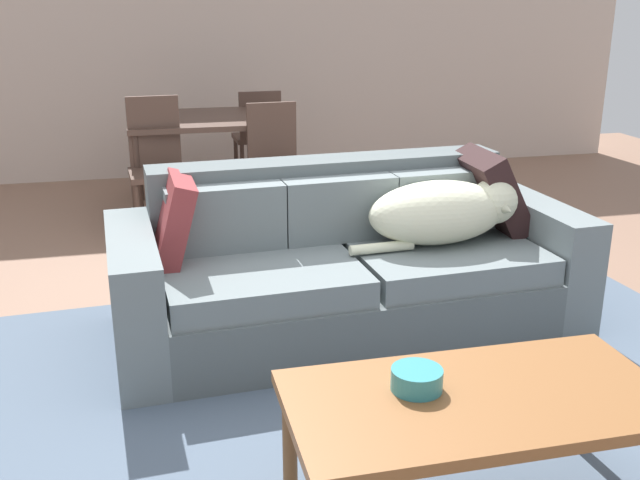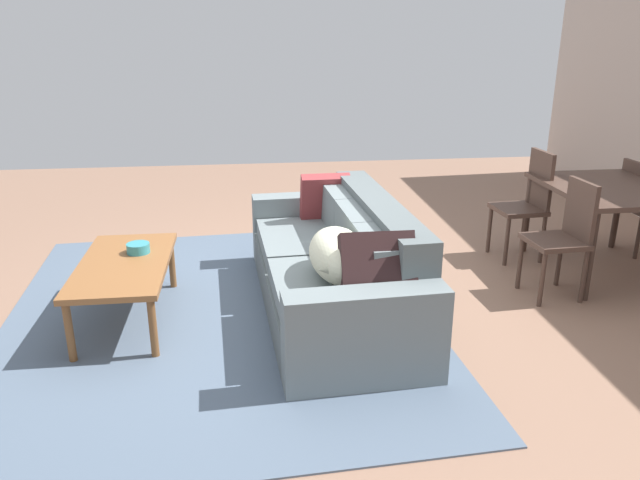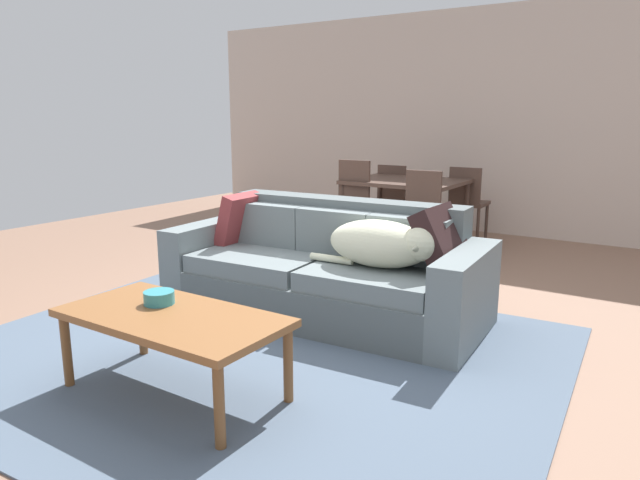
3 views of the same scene
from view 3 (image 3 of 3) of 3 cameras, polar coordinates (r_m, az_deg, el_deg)
The scene contains 14 objects.
ground_plane at distance 4.17m, azimuth -3.29°, elevation -8.03°, with size 10.00×10.00×0.00m, color #8C6853.
back_partition at distance 7.51m, azimuth 15.37°, elevation 11.15°, with size 8.00×0.12×2.70m, color beige.
area_rug at distance 3.65m, azimuth -6.91°, elevation -11.03°, with size 3.59×2.98×0.01m, color slate.
couch at distance 4.23m, azimuth 0.71°, elevation -3.20°, with size 2.35×1.09×0.82m.
dog_on_left_cushion at distance 3.86m, azimuth 6.39°, elevation -0.36°, with size 0.90×0.42×0.32m.
throw_pillow_by_left_arm at distance 4.66m, azimuth -7.96°, elevation 2.04°, with size 0.11×0.41×0.41m, color maroon.
throw_pillow_by_right_arm at distance 3.88m, azimuth 12.01°, elevation 0.04°, with size 0.13×0.44×0.44m, color black.
coffee_table at distance 3.08m, azimuth -14.40°, elevation -7.91°, with size 1.20×0.60×0.45m.
bowl_on_coffee_table at distance 3.23m, azimuth -15.61°, elevation -5.50°, with size 0.16×0.16×0.07m, color teal.
dining_table at distance 6.41m, azimuth 8.49°, elevation 5.29°, with size 1.19×0.97×0.75m.
dining_chair_near_left at distance 6.15m, azimuth 2.95°, elevation 3.76°, with size 0.43×0.43×0.97m.
dining_chair_near_right at distance 5.72m, azimuth 9.74°, elevation 2.67°, with size 0.42×0.42×0.91m.
dining_chair_far_left at distance 7.12m, azimuth 7.41°, elevation 4.37°, with size 0.41×0.41×0.85m.
dining_chair_far_right at distance 6.82m, azimuth 14.33°, elevation 3.87°, with size 0.41×0.41×0.87m.
Camera 3 is at (2.33, -3.13, 1.45)m, focal length 32.40 mm.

